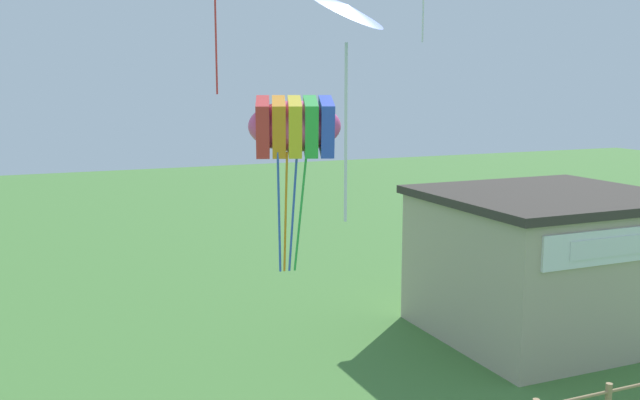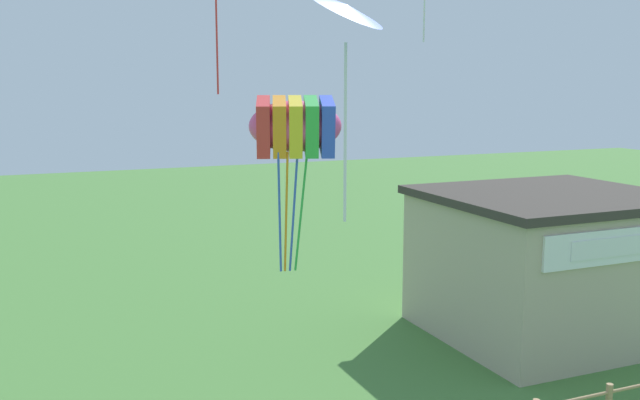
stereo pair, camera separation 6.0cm
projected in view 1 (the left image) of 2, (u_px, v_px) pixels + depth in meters
name	position (u px, v px, depth m)	size (l,w,h in m)	color
seaside_building	(546.00, 263.00, 21.10)	(6.75, 6.16, 4.27)	#B7A88E
kite_rainbow_parafoil	(295.00, 127.00, 16.89)	(2.56, 2.08, 4.25)	#E54C8C
kite_blue_delta	(346.00, 12.00, 11.23)	(1.82, 1.80, 3.80)	blue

